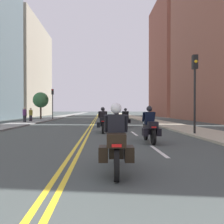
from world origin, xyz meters
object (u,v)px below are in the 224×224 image
object	(u,v)px
traffic_light_near	(195,80)
street_tree_0	(41,100)
motorcycle_1	(150,128)
traffic_cone_0	(150,124)
motorcycle_3	(126,119)
motorcycle_2	(103,122)
pedestrian_1	(31,115)
motorcycle_5	(117,116)
motorcycle_0	(116,144)
motorcycle_4	(104,117)
traffic_light_far	(53,98)
pedestrian_2	(25,115)

from	to	relation	value
traffic_light_near	street_tree_0	size ratio (longest dim) A/B	1.14
motorcycle_1	traffic_cone_0	world-z (taller)	motorcycle_1
motorcycle_3	motorcycle_2	bearing A→B (deg)	-111.40
motorcycle_1	pedestrian_1	size ratio (longest dim) A/B	1.31
motorcycle_5	pedestrian_1	world-z (taller)	pedestrian_1
motorcycle_2	motorcycle_5	world-z (taller)	motorcycle_2
motorcycle_0	motorcycle_4	world-z (taller)	motorcycle_0
pedestrian_1	traffic_light_near	bearing A→B (deg)	87.34
motorcycle_3	motorcycle_5	size ratio (longest dim) A/B	1.06
traffic_cone_0	traffic_light_far	xyz separation A→B (m)	(-10.86, 16.58, 2.72)
street_tree_0	pedestrian_1	bearing A→B (deg)	-85.45
traffic_light_near	pedestrian_2	size ratio (longest dim) A/B	2.65
motorcycle_0	pedestrian_1	size ratio (longest dim) A/B	1.35
pedestrian_2	motorcycle_1	bearing A→B (deg)	-120.15
motorcycle_4	traffic_cone_0	world-z (taller)	motorcycle_4
motorcycle_3	traffic_light_near	size ratio (longest dim) A/B	0.49
motorcycle_0	motorcycle_5	distance (m)	24.01
motorcycle_4	street_tree_0	world-z (taller)	street_tree_0
motorcycle_2	motorcycle_4	bearing A→B (deg)	88.28
motorcycle_2	traffic_light_far	size ratio (longest dim) A/B	0.50
pedestrian_1	motorcycle_3	bearing A→B (deg)	97.23
motorcycle_3	pedestrian_1	size ratio (longest dim) A/B	1.33
traffic_cone_0	pedestrian_2	size ratio (longest dim) A/B	0.47
traffic_cone_0	motorcycle_4	bearing A→B (deg)	117.69
pedestrian_1	traffic_light_far	bearing A→B (deg)	-146.02
motorcycle_1	traffic_light_far	world-z (taller)	traffic_light_far
traffic_light_near	traffic_light_far	distance (m)	24.59
motorcycle_4	traffic_cone_0	distance (m)	7.51
traffic_cone_0	motorcycle_1	bearing A→B (deg)	-102.13
traffic_light_near	pedestrian_2	bearing A→B (deg)	137.42
traffic_light_near	pedestrian_1	size ratio (longest dim) A/B	2.74
motorcycle_0	motorcycle_2	world-z (taller)	motorcycle_2
motorcycle_2	motorcycle_4	xyz separation A→B (m)	(0.16, 9.34, -0.02)
traffic_light_near	traffic_light_far	xyz separation A→B (m)	(-12.46, 21.20, -0.05)
traffic_light_near	street_tree_0	world-z (taller)	traffic_light_near
motorcycle_0	pedestrian_2	world-z (taller)	pedestrian_2
pedestrian_2	motorcycle_4	bearing A→B (deg)	-73.17
motorcycle_5	street_tree_0	world-z (taller)	street_tree_0
motorcycle_5	motorcycle_1	bearing A→B (deg)	-91.14
pedestrian_2	pedestrian_1	bearing A→B (deg)	24.67
motorcycle_5	traffic_light_far	distance (m)	10.59
motorcycle_2	street_tree_0	size ratio (longest dim) A/B	0.56
pedestrian_2	motorcycle_3	bearing A→B (deg)	-93.55
motorcycle_1	traffic_light_near	size ratio (longest dim) A/B	0.48
street_tree_0	traffic_light_far	bearing A→B (deg)	0.33
motorcycle_5	traffic_light_far	xyz separation A→B (m)	(-9.11, 4.79, 2.48)
motorcycle_3	street_tree_0	world-z (taller)	street_tree_0
pedestrian_2	traffic_cone_0	bearing A→B (deg)	-97.86
traffic_cone_0	traffic_light_near	xyz separation A→B (m)	(1.60, -4.62, 2.77)
motorcycle_4	motorcycle_2	bearing A→B (deg)	-93.32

